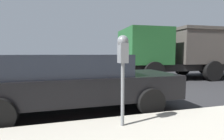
# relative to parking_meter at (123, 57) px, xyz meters

# --- Properties ---
(ground_plane) EXTENTS (220.00, 220.00, 0.00)m
(ground_plane) POSITION_rel_parking_meter_xyz_m (2.65, -0.51, -1.36)
(ground_plane) COLOR #2B2B2D
(parking_meter) EXTENTS (0.21, 0.19, 1.58)m
(parking_meter) POSITION_rel_parking_meter_xyz_m (0.00, 0.00, 0.00)
(parking_meter) COLOR gray
(parking_meter) RESTS_ON sidewalk
(car_black) EXTENTS (2.01, 4.91, 1.39)m
(car_black) POSITION_rel_parking_meter_xyz_m (1.54, 0.67, -0.61)
(car_black) COLOR black
(car_black) RESTS_ON ground_plane
(dump_truck) EXTENTS (3.15, 7.49, 2.79)m
(dump_truck) POSITION_rel_parking_meter_xyz_m (5.69, -5.91, 0.24)
(dump_truck) COLOR black
(dump_truck) RESTS_ON ground_plane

